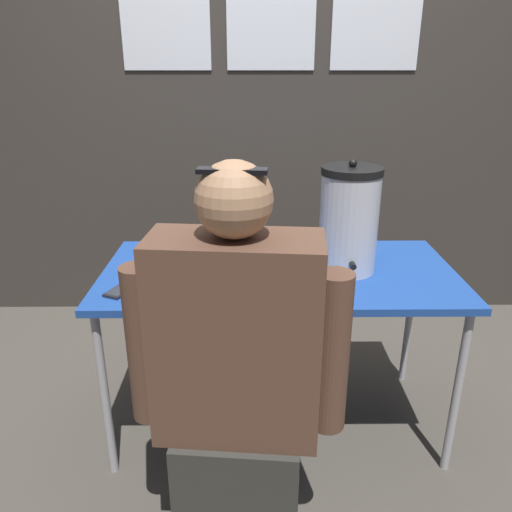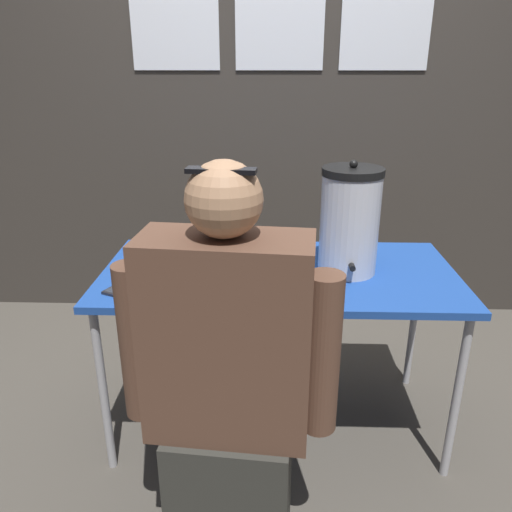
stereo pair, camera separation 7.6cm
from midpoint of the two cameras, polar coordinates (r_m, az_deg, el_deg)
name	(u,v)px [view 1 (the left image)]	position (r m, az deg, el deg)	size (l,w,h in m)	color
ground_plane	(276,418)	(2.36, 1.35, -18.06)	(12.00, 12.00, 0.00)	#4C473F
back_wall	(270,113)	(3.00, 0.84, 16.05)	(6.00, 0.11, 2.44)	#38332D
folding_table	(279,281)	(2.00, 1.52, -2.90)	(1.40, 0.69, 0.73)	#1E479E
donut_box	(201,270)	(1.94, -7.41, -1.58)	(0.40, 0.30, 0.05)	tan
coffee_urn	(349,220)	(1.95, 9.47, 4.10)	(0.23, 0.26, 0.44)	silver
cell_phone	(122,290)	(1.88, -16.20, -3.73)	(0.12, 0.15, 0.01)	black
person_seated	(237,391)	(1.51, -3.67, -15.17)	(0.63, 0.29, 1.28)	#33332D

